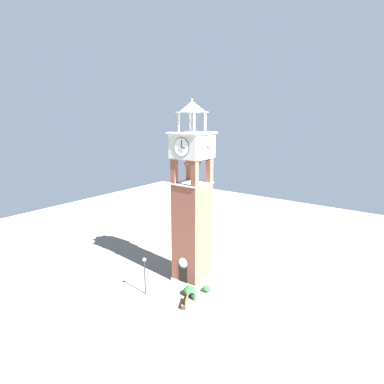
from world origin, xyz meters
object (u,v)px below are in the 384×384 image
Objects in this scene: clock_tower at (192,210)px; park_bench at (185,301)px; trash_bin at (195,296)px; lamp_post at (145,269)px.

clock_tower reaches higher than park_bench.
clock_tower is at bearing 120.06° from park_bench.
park_bench is at bearing -95.21° from trash_bin.
lamp_post reaches higher than park_bench.
trash_bin is (4.71, 2.09, -2.30)m from lamp_post.
lamp_post is 5.64m from trash_bin.
trash_bin is (2.75, -3.14, -7.52)m from clock_tower.
lamp_post is at bearing -110.56° from clock_tower.
trash_bin is at bearing 23.93° from lamp_post.
clock_tower is 8.60m from trash_bin.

